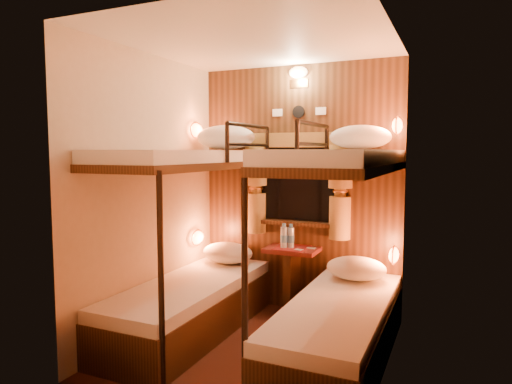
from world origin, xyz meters
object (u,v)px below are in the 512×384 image
at_px(bunk_left, 190,269).
at_px(bunk_right, 339,287).
at_px(table, 292,272).
at_px(bottle_right, 291,238).
at_px(bottle_left, 284,237).

height_order(bunk_left, bunk_right, same).
distance_m(table, bottle_right, 0.34).
bearing_deg(bottle_left, bunk_left, -127.69).
relative_size(bunk_right, table, 2.90).
distance_m(bunk_left, bottle_right, 1.02).
bearing_deg(bunk_right, bottle_left, 133.82).
xyz_separation_m(bunk_left, bunk_right, (1.30, 0.00, 0.00)).
height_order(table, bottle_left, bottle_left).
bearing_deg(bottle_left, bunk_right, -46.18).
bearing_deg(table, bunk_left, -129.67).
distance_m(bunk_left, table, 1.02).
distance_m(bunk_right, table, 1.02).
distance_m(bunk_left, bunk_right, 1.30).
distance_m(bunk_right, bottle_right, 1.03).
bearing_deg(bottle_right, table, 53.94).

